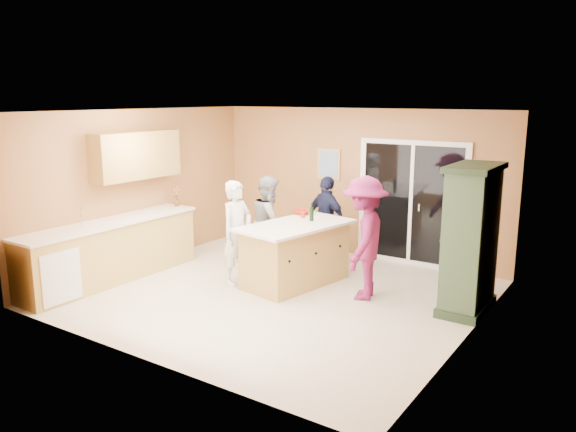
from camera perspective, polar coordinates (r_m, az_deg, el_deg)
The scene contains 22 objects.
floor at distance 8.22m, azimuth -1.27°, elevation -7.86°, with size 5.50×5.50×0.00m, color beige.
ceiling at distance 7.73m, azimuth -1.36°, elevation 10.57°, with size 5.50×5.00×0.10m, color white.
wall_back at distance 9.99m, azimuth 6.94°, elevation 3.36°, with size 5.50×0.10×2.60m, color tan.
wall_front at distance 6.05m, azimuth -15.03°, elevation -2.77°, with size 5.50×0.10×2.60m, color tan.
wall_left at distance 9.69m, azimuth -14.78°, elevation 2.77°, with size 0.10×5.00×2.60m, color tan.
wall_right at distance 6.72m, azimuth 18.29°, elevation -1.49°, with size 0.10×5.00×2.60m, color tan.
left_cabinet_run at distance 8.98m, azimuth -18.19°, elevation -3.64°, with size 0.65×3.05×1.24m.
upper_cabinets at distance 9.36m, azimuth -15.17°, elevation 5.98°, with size 0.35×1.60×0.75m, color tan.
sliding_door at distance 9.58m, azimuth 12.42°, elevation 1.27°, with size 1.90×0.07×2.10m.
framed_picture at distance 10.19m, azimuth 4.15°, elevation 5.29°, with size 0.46×0.04×0.56m.
kitchen_island at distance 8.50m, azimuth 0.75°, elevation -4.07°, with size 1.27×1.92×0.93m.
green_hutch at distance 7.70m, azimuth 18.05°, elevation -2.43°, with size 0.56×1.07×1.96m.
woman_white at distance 8.45m, azimuth -5.18°, elevation -1.73°, with size 0.58×0.38×1.58m, color white.
woman_grey at distance 9.18m, azimuth -1.86°, elevation -0.68°, with size 0.75×0.59×1.55m, color gray.
woman_navy at distance 9.55m, azimuth 3.97°, elevation -0.38°, with size 0.87×0.36×1.49m, color #1A1E3A.
woman_magenta at distance 7.89m, azimuth 7.73°, elevation -2.25°, with size 1.12×0.64×1.73m, color maroon.
serving_bowl at distance 9.06m, azimuth 1.38°, elevation 0.39°, with size 0.27×0.27×0.07m, color #AC2213.
tulip_vase at distance 9.86m, azimuth -11.29°, elevation 2.02°, with size 0.19×0.13×0.36m, color red.
tumbler_near at distance 8.96m, azimuth 1.55°, elevation 0.41°, with size 0.08×0.08×0.11m, color #AC2213.
tumbler_far at distance 8.79m, azimuth 1.56°, elevation 0.13°, with size 0.07×0.07×0.10m, color #AC2213.
wine_bottle at distance 8.57m, azimuth 2.41°, elevation 0.23°, with size 0.07×0.07×0.28m.
white_plate at distance 8.81m, azimuth 2.88°, elevation -0.13°, with size 0.19×0.19×0.01m, color white.
Camera 1 is at (4.43, -6.33, 2.82)m, focal length 35.00 mm.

